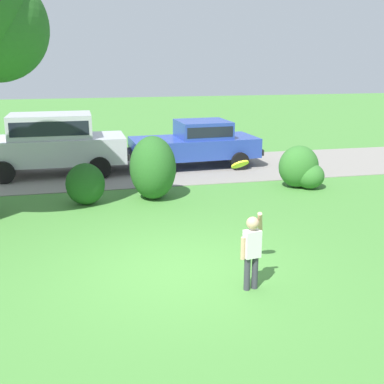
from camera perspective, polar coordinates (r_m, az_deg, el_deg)
ground_plane at (r=8.46m, az=-1.74°, el=-9.31°), size 80.00×80.00×0.00m
driveway_strip at (r=15.85m, az=-7.23°, el=2.44°), size 28.00×4.40×0.02m
shrub_centre_left at (r=12.32m, az=-12.52°, el=0.92°), size 0.97×0.80×1.06m
shrub_centre at (r=12.57m, az=-4.68°, el=2.56°), size 1.20×1.32×1.66m
shrub_centre_right at (r=14.01m, az=12.85°, el=2.68°), size 1.23×1.11×1.20m
parked_sedan at (r=16.34m, az=0.55°, el=5.95°), size 4.49×2.28×1.56m
parked_suv at (r=15.77m, az=-16.29°, el=5.83°), size 4.72×2.15×1.92m
child_thrower at (r=7.60m, az=7.11°, el=-6.48°), size 0.43×0.31×1.29m
frisbee at (r=7.43m, az=5.71°, el=3.29°), size 0.31×0.25×0.22m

